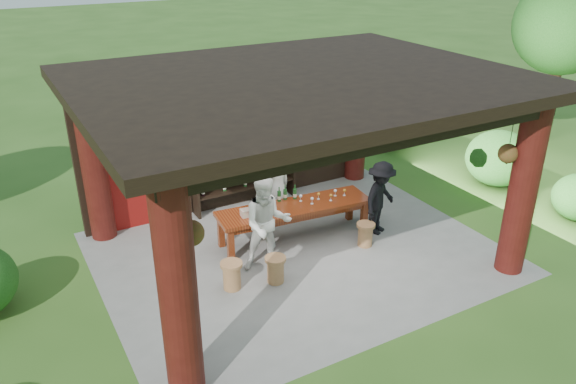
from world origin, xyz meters
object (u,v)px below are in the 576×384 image
tasting_table (294,211)px  stool_near_right (365,234)px  napkin_basket (248,213)px  wine_shelf (244,161)px  host (278,187)px  guest_man (381,198)px  stool_near_left (275,269)px  stool_far_left (232,275)px  guest_woman (267,224)px

tasting_table → stool_near_right: size_ratio=6.62×
tasting_table → napkin_basket: napkin_basket is taller
wine_shelf → host: (0.23, -1.13, -0.25)m
wine_shelf → guest_man: size_ratio=1.56×
host → tasting_table: bearing=76.4°
stool_near_left → guest_man: bearing=11.9°
stool_near_right → stool_far_left: bearing=-178.6°
stool_near_right → tasting_table: bearing=139.8°
tasting_table → stool_near_left: tasting_table is taller
stool_near_left → stool_far_left: (-0.76, 0.19, 0.01)m
host → guest_man: size_ratio=1.07×
guest_man → napkin_basket: 2.76m
stool_near_left → host: 2.35m
tasting_table → guest_woman: bearing=-144.3°
wine_shelf → stool_far_left: size_ratio=4.71×
wine_shelf → host: wine_shelf is taller
stool_near_right → napkin_basket: (-2.10, 0.99, 0.56)m
host → guest_woman: guest_woman is taller
stool_near_left → napkin_basket: (0.07, 1.25, 0.55)m
stool_near_left → stool_near_right: size_ratio=1.04×
stool_far_left → napkin_basket: 1.45m
stool_near_left → wine_shelf: bearing=74.1°
stool_far_left → guest_woman: bearing=19.5°
stool_far_left → host: size_ratio=0.31×
tasting_table → guest_man: guest_man is taller
guest_woman → host: bearing=73.8°
stool_far_left → napkin_basket: napkin_basket is taller
napkin_basket → wine_shelf: bearing=66.2°
wine_shelf → napkin_basket: wine_shelf is taller
host → stool_near_left: bearing=50.6°
stool_near_left → tasting_table: bearing=48.1°
tasting_table → guest_woman: guest_woman is taller
host → napkin_basket: 1.29m
guest_man → tasting_table: bearing=133.9°
guest_woman → napkin_basket: size_ratio=7.07×
stool_near_right → host: bearing=121.4°
guest_man → stool_near_right: bearing=-177.4°
napkin_basket → guest_woman: bearing=-87.0°
stool_near_left → stool_far_left: size_ratio=0.97×
stool_near_left → guest_man: size_ratio=0.32×
host → stool_far_left: bearing=33.6°
wine_shelf → napkin_basket: size_ratio=9.40×
host → napkin_basket: size_ratio=6.41×
host → guest_man: 2.15m
stool_far_left → host: (1.88, 1.79, 0.56)m
host → guest_woman: bearing=45.7°
stool_far_left → stool_near_right: bearing=1.4°
napkin_basket → host: bearing=34.9°
host → napkin_basket: host is taller
napkin_basket → tasting_table: bearing=-3.2°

